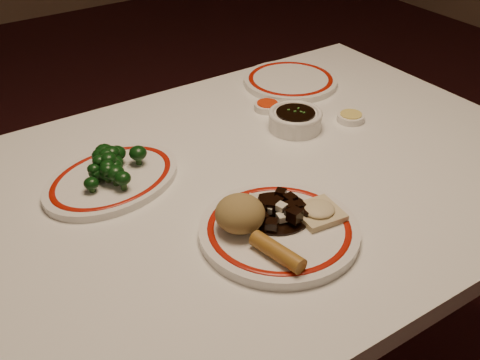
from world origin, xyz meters
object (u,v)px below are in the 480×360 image
at_px(broccoli_pile, 110,163).
at_px(soy_bowl, 295,121).
at_px(rice_mound, 240,214).
at_px(broccoli_plate, 112,179).
at_px(main_plate, 279,231).
at_px(spring_roll, 277,252).
at_px(fried_wonton, 318,211).
at_px(stirfry_heap, 276,211).
at_px(dining_table, 267,206).

xyz_separation_m(broccoli_pile, soy_bowl, (0.43, -0.04, -0.02)).
distance_m(rice_mound, broccoli_plate, 0.30).
relative_size(main_plate, broccoli_pile, 2.50).
bearing_deg(main_plate, rice_mound, 147.32).
bearing_deg(spring_roll, main_plate, 40.32).
bearing_deg(fried_wonton, rice_mound, 159.89).
xyz_separation_m(spring_roll, stirfry_heap, (0.07, 0.09, -0.00)).
distance_m(dining_table, broccoli_plate, 0.33).
distance_m(stirfry_heap, broccoli_pile, 0.35).
relative_size(dining_table, spring_roll, 11.82).
distance_m(main_plate, rice_mound, 0.08).
distance_m(spring_roll, broccoli_pile, 0.40).
bearing_deg(main_plate, soy_bowl, 47.41).
xyz_separation_m(fried_wonton, broccoli_pile, (-0.24, 0.34, 0.01)).
bearing_deg(rice_mound, soy_bowl, 38.04).
distance_m(fried_wonton, stirfry_heap, 0.08).
bearing_deg(spring_roll, stirfry_heap, 44.28).
relative_size(spring_roll, soy_bowl, 0.85).
bearing_deg(main_plate, spring_roll, -129.74).
distance_m(dining_table, main_plate, 0.24).
relative_size(dining_table, broccoli_plate, 3.56).
bearing_deg(stirfry_heap, soy_bowl, 45.93).
bearing_deg(broccoli_plate, rice_mound, -67.75).
distance_m(fried_wonton, broccoli_pile, 0.41).
height_order(rice_mound, stirfry_heap, rice_mound).
relative_size(main_plate, stirfry_heap, 2.91).
xyz_separation_m(rice_mound, soy_bowl, (0.32, 0.25, -0.03)).
distance_m(rice_mound, spring_roll, 0.10).
relative_size(spring_roll, stirfry_heap, 0.80).
xyz_separation_m(dining_table, fried_wonton, (-0.03, -0.19, 0.12)).
distance_m(dining_table, broccoli_pile, 0.34).
xyz_separation_m(spring_roll, broccoli_pile, (-0.12, 0.39, 0.01)).
bearing_deg(dining_table, broccoli_plate, 154.67).
bearing_deg(main_plate, dining_table, 58.87).
relative_size(rice_mound, stirfry_heap, 0.68).
distance_m(rice_mound, stirfry_heap, 0.07).
bearing_deg(main_plate, broccoli_plate, 118.48).
bearing_deg(soy_bowl, main_plate, -132.59).
distance_m(spring_roll, broccoli_plate, 0.40).
xyz_separation_m(spring_roll, fried_wonton, (0.13, 0.05, -0.00)).
bearing_deg(broccoli_pile, main_plate, -62.65).
xyz_separation_m(main_plate, spring_roll, (-0.05, -0.06, 0.02)).
bearing_deg(fried_wonton, stirfry_heap, 146.71).
distance_m(main_plate, fried_wonton, 0.08).
xyz_separation_m(broccoli_plate, soy_bowl, (0.44, -0.03, 0.01)).
height_order(dining_table, fried_wonton, fried_wonton).
bearing_deg(spring_roll, broccoli_pile, 96.70).
bearing_deg(stirfry_heap, main_plate, -115.68).
bearing_deg(rice_mound, stirfry_heap, -6.17).
xyz_separation_m(spring_roll, broccoli_plate, (-0.12, 0.38, -0.02)).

